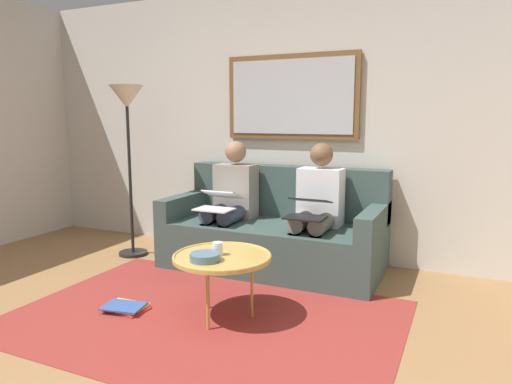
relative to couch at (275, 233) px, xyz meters
name	(u,v)px	position (x,y,z in m)	size (l,w,h in m)	color
wall_rear	(294,123)	(0.00, -0.48, 0.99)	(6.00, 0.12, 2.60)	beige
area_rug	(204,317)	(0.00, 1.27, -0.31)	(2.60, 1.80, 0.01)	maroon
couch	(275,233)	(0.00, 0.00, 0.00)	(1.94, 0.90, 0.90)	#384C47
framed_mirror	(291,97)	(0.00, -0.39, 1.24)	(1.31, 0.05, 0.80)	brown
coffee_table	(222,257)	(-0.12, 1.22, 0.12)	(0.66, 0.66, 0.45)	tan
cup	(218,249)	(-0.09, 1.22, 0.18)	(0.07, 0.07, 0.09)	silver
bowl	(205,257)	(-0.07, 1.37, 0.16)	(0.20, 0.20, 0.05)	slate
person_left	(317,206)	(-0.42, 0.07, 0.30)	(0.38, 0.58, 1.14)	silver
laptop_black	(308,208)	(-0.42, 0.31, 0.32)	(0.32, 0.37, 0.16)	black
person_right	(231,199)	(0.42, 0.07, 0.30)	(0.38, 0.58, 1.14)	gray
laptop_white	(219,201)	(0.42, 0.30, 0.31)	(0.32, 0.37, 0.16)	white
magazine_stack	(125,307)	(0.57, 1.39, -0.29)	(0.32, 0.26, 0.04)	red
standing_lamp	(127,116)	(1.42, 0.27, 1.06)	(0.32, 0.32, 1.66)	black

